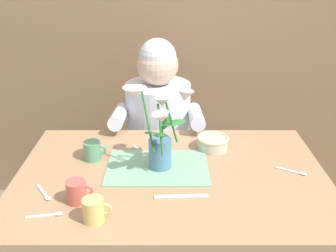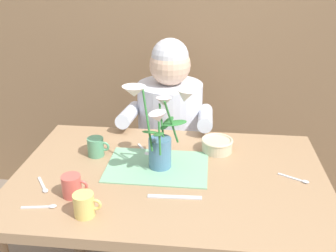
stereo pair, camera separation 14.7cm
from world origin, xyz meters
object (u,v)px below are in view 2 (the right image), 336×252
flower_vase (159,131)px  ceramic_mug (96,147)px  ceramic_bowl (217,145)px  seated_person (170,143)px  dinner_knife (175,197)px  coffee_cup (84,205)px  tea_cup (72,186)px

flower_vase → ceramic_mug: flower_vase is taller
flower_vase → ceramic_mug: size_ratio=3.70×
flower_vase → ceramic_bowl: size_ratio=2.53×
seated_person → ceramic_bowl: size_ratio=8.35×
flower_vase → ceramic_bowl: (0.23, 0.17, -0.13)m
ceramic_bowl → dinner_knife: (-0.15, -0.37, -0.03)m
seated_person → ceramic_mug: bearing=-117.9°
dinner_knife → ceramic_bowl: bearing=65.5°
ceramic_mug → dinner_knife: bearing=-37.3°
ceramic_bowl → dinner_knife: 0.40m
coffee_cup → flower_vase: bearing=58.4°
ceramic_bowl → coffee_cup: coffee_cup is taller
seated_person → tea_cup: 0.87m
coffee_cup → tea_cup: same height
ceramic_bowl → tea_cup: bearing=-142.0°
seated_person → tea_cup: seated_person is taller
flower_vase → coffee_cup: bearing=-121.6°
flower_vase → dinner_knife: size_ratio=1.81×
seated_person → ceramic_bowl: seated_person is taller
ceramic_bowl → coffee_cup: bearing=-130.7°
ceramic_bowl → coffee_cup: (-0.43, -0.50, 0.01)m
coffee_cup → tea_cup: 0.13m
seated_person → flower_vase: size_ratio=3.30×
ceramic_mug → seated_person: bearing=62.9°
seated_person → ceramic_bowl: (0.25, -0.41, 0.21)m
flower_vase → coffee_cup: flower_vase is taller
seated_person → tea_cup: bearing=-108.6°
ceramic_bowl → tea_cup: (-0.50, -0.39, 0.01)m
ceramic_bowl → coffee_cup: 0.65m
ceramic_mug → tea_cup: bearing=-90.2°
flower_vase → ceramic_mug: (-0.27, 0.08, -0.12)m
flower_vase → tea_cup: bearing=-141.3°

